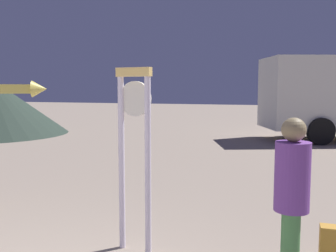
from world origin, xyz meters
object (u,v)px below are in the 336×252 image
object	(u,v)px
standing_clock	(135,140)
person_near_clock	(292,197)
backpack	(333,248)
arrow_sign	(0,115)

from	to	relation	value
standing_clock	person_near_clock	distance (m)	1.81
standing_clock	backpack	bearing A→B (deg)	4.75
person_near_clock	backpack	size ratio (longest dim) A/B	3.54
person_near_clock	backpack	world-z (taller)	person_near_clock
standing_clock	person_near_clock	xyz separation A→B (m)	(1.70, -0.47, -0.38)
person_near_clock	standing_clock	bearing A→B (deg)	164.70
arrow_sign	backpack	xyz separation A→B (m)	(4.65, -0.57, -1.25)
arrow_sign	standing_clock	bearing A→B (deg)	-16.63
person_near_clock	backpack	distance (m)	1.03
standing_clock	arrow_sign	xyz separation A→B (m)	(-2.51, 0.75, 0.19)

